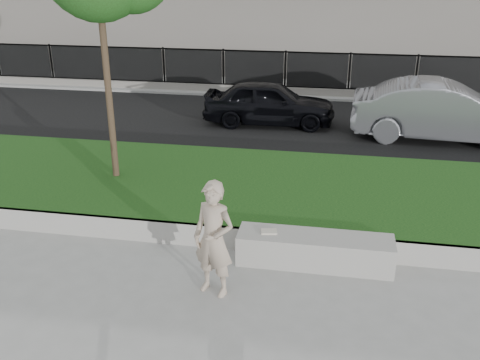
% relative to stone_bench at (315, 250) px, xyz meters
% --- Properties ---
extents(ground, '(90.00, 90.00, 0.00)m').
position_rel_stone_bench_xyz_m(ground, '(-1.02, -0.80, -0.25)').
color(ground, gray).
rests_on(ground, ground).
extents(grass_bank, '(34.00, 4.00, 0.40)m').
position_rel_stone_bench_xyz_m(grass_bank, '(-1.02, 2.20, -0.05)').
color(grass_bank, black).
rests_on(grass_bank, ground).
extents(grass_kerb, '(34.00, 0.08, 0.40)m').
position_rel_stone_bench_xyz_m(grass_kerb, '(-1.02, 0.24, -0.05)').
color(grass_kerb, gray).
rests_on(grass_kerb, ground).
extents(street, '(34.00, 7.00, 0.04)m').
position_rel_stone_bench_xyz_m(street, '(-1.02, 7.70, -0.23)').
color(street, black).
rests_on(street, ground).
extents(far_pavement, '(34.00, 3.00, 0.12)m').
position_rel_stone_bench_xyz_m(far_pavement, '(-1.02, 12.20, -0.19)').
color(far_pavement, gray).
rests_on(far_pavement, ground).
extents(iron_fence, '(32.00, 0.30, 1.50)m').
position_rel_stone_bench_xyz_m(iron_fence, '(-1.02, 11.20, 0.29)').
color(iron_fence, slate).
rests_on(iron_fence, far_pavement).
extents(stone_bench, '(2.42, 0.61, 0.50)m').
position_rel_stone_bench_xyz_m(stone_bench, '(0.00, 0.00, 0.00)').
color(stone_bench, gray).
rests_on(stone_bench, ground).
extents(man, '(0.72, 0.59, 1.71)m').
position_rel_stone_bench_xyz_m(man, '(-1.38, -1.03, 0.61)').
color(man, tan).
rests_on(man, ground).
extents(book, '(0.28, 0.22, 0.03)m').
position_rel_stone_bench_xyz_m(book, '(-0.73, -0.00, 0.26)').
color(book, beige).
rests_on(book, stone_bench).
extents(car_dark, '(3.81, 1.64, 1.28)m').
position_rel_stone_bench_xyz_m(car_dark, '(-1.70, 7.58, 0.43)').
color(car_dark, black).
rests_on(car_dark, street).
extents(car_silver, '(4.77, 1.89, 1.54)m').
position_rel_stone_bench_xyz_m(car_silver, '(2.96, 6.92, 0.56)').
color(car_silver, gray).
rests_on(car_silver, street).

